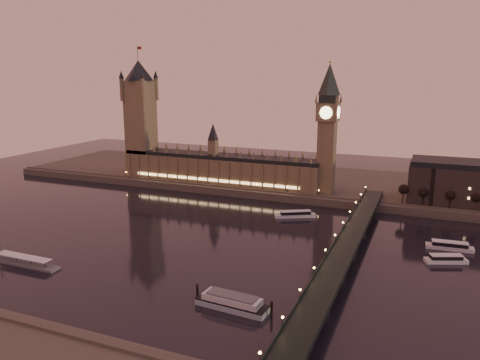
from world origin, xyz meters
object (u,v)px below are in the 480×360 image
Objects in this scene: pontoon_pier at (25,263)px; moored_barge at (232,302)px; cruise_boat_b at (450,246)px; cruise_boat_a at (295,214)px.

moored_barge is at bearing -0.57° from pontoon_pier.
cruise_boat_a is at bearing 161.07° from cruise_boat_b.
cruise_boat_b is at bearing 27.90° from pontoon_pier.
cruise_boat_b is 238.90m from pontoon_pier.
moored_barge is (-89.43, -113.01, 0.81)m from cruise_boat_b.
cruise_boat_b is at bearing -43.21° from cruise_boat_a.
cruise_boat_b is 0.70× the size of moored_barge.
moored_barge is (11.20, -139.82, 0.88)m from cruise_boat_a.
moored_barge reaches higher than cruise_boat_a.
cruise_boat_a is 1.08× the size of cruise_boat_b.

